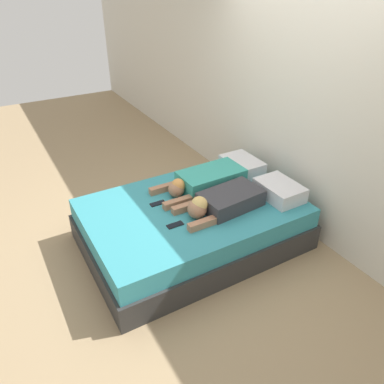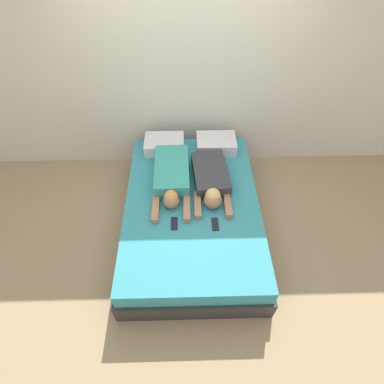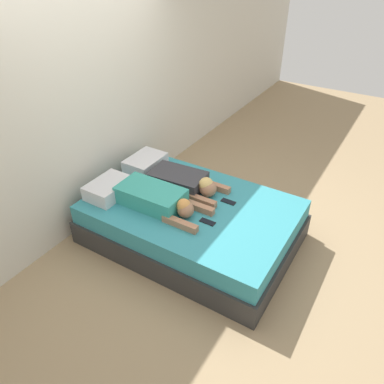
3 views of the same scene
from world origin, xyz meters
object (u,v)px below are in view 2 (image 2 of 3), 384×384
Objects in this scene: pillow_head_left at (164,145)px; person_left at (172,177)px; bed at (192,214)px; person_right at (211,181)px; pillow_head_right at (216,144)px; cell_phone_right at (215,224)px; cell_phone_left at (174,223)px.

pillow_head_left is 0.48× the size of person_left.
bed is at bearing -52.24° from person_left.
person_left is (0.10, -0.58, 0.01)m from pillow_head_left.
pillow_head_left is 0.85m from person_right.
bed is at bearing -110.68° from pillow_head_right.
pillow_head_left is at bearing 115.22° from cell_phone_right.
pillow_head_right is at bearing 66.10° from cell_phone_left.
person_left is at bearing -133.49° from pillow_head_right.
person_right is at bearing -8.86° from person_left.
person_left is at bearing 126.86° from cell_phone_right.
cell_phone_right is (-0.10, -1.18, -0.07)m from pillow_head_right.
pillow_head_left reaches higher than cell_phone_right.
bed is 0.43m from cell_phone_left.
pillow_head_right is at bearing 69.32° from bed.
cell_phone_left is at bearing -122.38° from bed.
pillow_head_right is 1.27m from cell_phone_left.
cell_phone_left is (-0.41, -0.52, -0.08)m from person_right.
cell_phone_right is (0.23, -0.32, 0.25)m from bed.
pillow_head_right is 0.48× the size of person_left.
person_left is (-0.55, -0.58, 0.01)m from pillow_head_right.
pillow_head_left is 1.00× the size of pillow_head_right.
pillow_head_left is 0.54× the size of person_right.
pillow_head_left is 1.31m from cell_phone_right.
pillow_head_left is at bearing 100.25° from person_left.
person_right reaches higher than cell_phone_left.
pillow_head_left reaches higher than cell_phone_left.
cell_phone_right is at bearing -53.14° from person_left.
person_right is 0.66m from cell_phone_left.
pillow_head_left is at bearing 96.79° from cell_phone_left.
pillow_head_right is 1.19m from cell_phone_right.
bed is 0.45m from person_right.
person_right is 0.54m from cell_phone_right.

